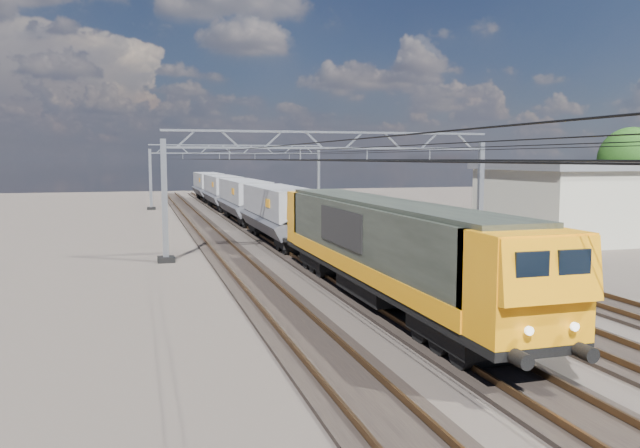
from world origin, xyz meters
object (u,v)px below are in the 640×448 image
object	(u,v)px
hopper_wagon_lead	(280,210)
hopper_wagon_third	(223,189)
catenary_gantry_far	(238,173)
hopper_wagon_mid	(244,197)
locomotive	(382,244)
industrial_shed	(622,199)
tree_far	(636,162)
catenary_gantry_mid	(334,187)
hopper_wagon_fourth	(208,184)

from	to	relation	value
hopper_wagon_lead	hopper_wagon_third	size ratio (longest dim) A/B	1.00
catenary_gantry_far	hopper_wagon_mid	world-z (taller)	catenary_gantry_far
locomotive	hopper_wagon_lead	bearing A→B (deg)	90.00
hopper_wagon_mid	industrial_shed	xyz separation A→B (m)	(24.00, -17.57, 0.49)
hopper_wagon_lead	hopper_wagon_third	bearing A→B (deg)	90.00
hopper_wagon_third	tree_far	bearing A→B (deg)	-36.58
locomotive	hopper_wagon_mid	world-z (taller)	locomotive
locomotive	industrial_shed	distance (m)	27.95
tree_far	locomotive	bearing A→B (deg)	-145.62
tree_far	hopper_wagon_mid	bearing A→B (deg)	163.15
catenary_gantry_mid	tree_far	distance (m)	31.89
hopper_wagon_mid	tree_far	bearing A→B (deg)	-16.85
hopper_wagon_mid	hopper_wagon_fourth	size ratio (longest dim) A/B	1.00
hopper_wagon_lead	hopper_wagon_third	world-z (taller)	same
locomotive	catenary_gantry_far	bearing A→B (deg)	87.63
locomotive	hopper_wagon_third	size ratio (longest dim) A/B	1.62
catenary_gantry_far	catenary_gantry_mid	bearing A→B (deg)	-90.00
locomotive	catenary_gantry_mid	bearing A→B (deg)	80.78
catenary_gantry_mid	hopper_wagon_mid	xyz separation A→B (m)	(-2.00, 19.57, -1.67)
hopper_wagon_third	industrial_shed	bearing A→B (deg)	-52.93
locomotive	hopper_wagon_mid	distance (m)	31.90
catenary_gantry_far	hopper_wagon_lead	xyz separation A→B (m)	(-2.00, -30.63, -1.67)
locomotive	tree_far	xyz separation A→B (m)	(32.32, 22.11, 2.94)
hopper_wagon_mid	catenary_gantry_far	bearing A→B (deg)	83.06
hopper_wagon_mid	hopper_wagon_lead	bearing A→B (deg)	-90.00
catenary_gantry_mid	tree_far	world-z (taller)	tree_far
hopper_wagon_lead	tree_far	bearing A→B (deg)	7.78
catenary_gantry_far	hopper_wagon_lead	bearing A→B (deg)	-93.74
catenary_gantry_far	hopper_wagon_mid	distance (m)	16.63
catenary_gantry_mid	hopper_wagon_fourth	distance (m)	48.04
locomotive	tree_far	world-z (taller)	tree_far
hopper_wagon_lead	tree_far	xyz separation A→B (m)	(32.32, 4.41, 3.04)
catenary_gantry_far	hopper_wagon_third	size ratio (longest dim) A/B	1.53
catenary_gantry_mid	hopper_wagon_mid	size ratio (longest dim) A/B	1.53
hopper_wagon_lead	hopper_wagon_third	distance (m)	28.40
hopper_wagon_third	industrial_shed	distance (m)	39.82
catenary_gantry_mid	industrial_shed	world-z (taller)	catenary_gantry_mid
hopper_wagon_lead	hopper_wagon_fourth	size ratio (longest dim) A/B	1.00
hopper_wagon_fourth	catenary_gantry_mid	bearing A→B (deg)	-87.61
tree_far	hopper_wagon_third	bearing A→B (deg)	143.42
hopper_wagon_lead	hopper_wagon_mid	bearing A→B (deg)	90.00
catenary_gantry_far	hopper_wagon_lead	distance (m)	30.74
locomotive	tree_far	distance (m)	39.27
hopper_wagon_fourth	hopper_wagon_mid	bearing A→B (deg)	-90.00
catenary_gantry_mid	hopper_wagon_third	bearing A→B (deg)	93.39
hopper_wagon_lead	hopper_wagon_mid	size ratio (longest dim) A/B	1.00
industrial_shed	tree_far	distance (m)	11.68
catenary_gantry_far	industrial_shed	bearing A→B (deg)	-57.09
catenary_gantry_mid	catenary_gantry_far	bearing A→B (deg)	90.00
hopper_wagon_mid	tree_far	xyz separation A→B (m)	(32.32, -9.79, 3.04)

